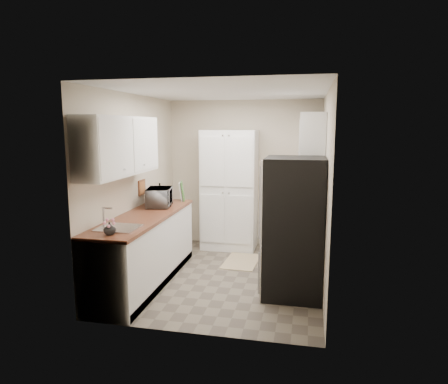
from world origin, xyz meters
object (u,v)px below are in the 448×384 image
(pantry_cabinet, at_px, (229,190))
(refrigerator, at_px, (294,227))
(wine_bottle, at_px, (160,193))
(toaster_oven, at_px, (304,190))
(electric_range, at_px, (298,239))
(microwave, at_px, (159,197))

(pantry_cabinet, height_order, refrigerator, pantry_cabinet)
(wine_bottle, bearing_deg, pantry_cabinet, 41.61)
(refrigerator, height_order, wine_bottle, refrigerator)
(toaster_oven, bearing_deg, wine_bottle, -143.50)
(pantry_cabinet, height_order, electric_range, pantry_cabinet)
(pantry_cabinet, bearing_deg, refrigerator, -56.54)
(microwave, distance_m, wine_bottle, 0.37)
(microwave, xyz_separation_m, toaster_oven, (2.03, 1.20, -0.02))
(microwave, bearing_deg, refrigerator, -118.50)
(pantry_cabinet, xyz_separation_m, microwave, (-0.80, -1.17, 0.05))
(electric_range, xyz_separation_m, refrigerator, (-0.03, -0.80, 0.37))
(pantry_cabinet, distance_m, microwave, 1.42)
(wine_bottle, bearing_deg, microwave, -69.87)
(refrigerator, xyz_separation_m, wine_bottle, (-2.06, 0.90, 0.20))
(microwave, distance_m, toaster_oven, 2.35)
(toaster_oven, bearing_deg, electric_range, -78.31)
(refrigerator, height_order, microwave, refrigerator)
(pantry_cabinet, xyz_separation_m, toaster_oven, (1.23, 0.02, 0.03))
(pantry_cabinet, bearing_deg, wine_bottle, -138.39)
(pantry_cabinet, bearing_deg, toaster_oven, 1.16)
(electric_range, height_order, toaster_oven, toaster_oven)
(toaster_oven, bearing_deg, refrigerator, -77.89)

